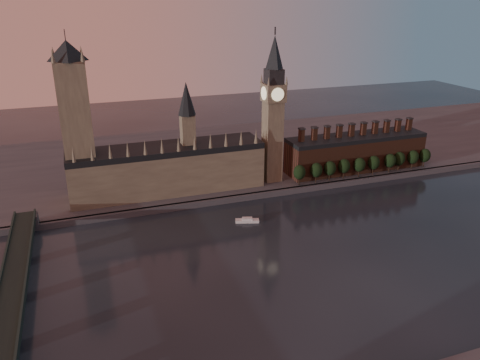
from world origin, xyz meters
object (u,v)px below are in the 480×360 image
(victoria_tower, at_px, (76,119))
(westminster_bridge, at_px, (9,314))
(river_boat, at_px, (247,220))
(big_ben, at_px, (273,109))

(victoria_tower, xyz_separation_m, westminster_bridge, (-35.00, -117.70, -51.65))
(victoria_tower, height_order, river_boat, victoria_tower)
(westminster_bridge, xyz_separation_m, river_boat, (126.92, 60.62, -6.33))
(victoria_tower, bearing_deg, big_ben, -2.20)
(big_ben, bearing_deg, river_boat, -126.17)
(victoria_tower, height_order, westminster_bridge, victoria_tower)
(victoria_tower, bearing_deg, river_boat, -31.84)
(big_ben, height_order, westminster_bridge, big_ben)
(big_ben, xyz_separation_m, river_boat, (-38.08, -52.08, -55.72))
(victoria_tower, relative_size, westminster_bridge, 0.54)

